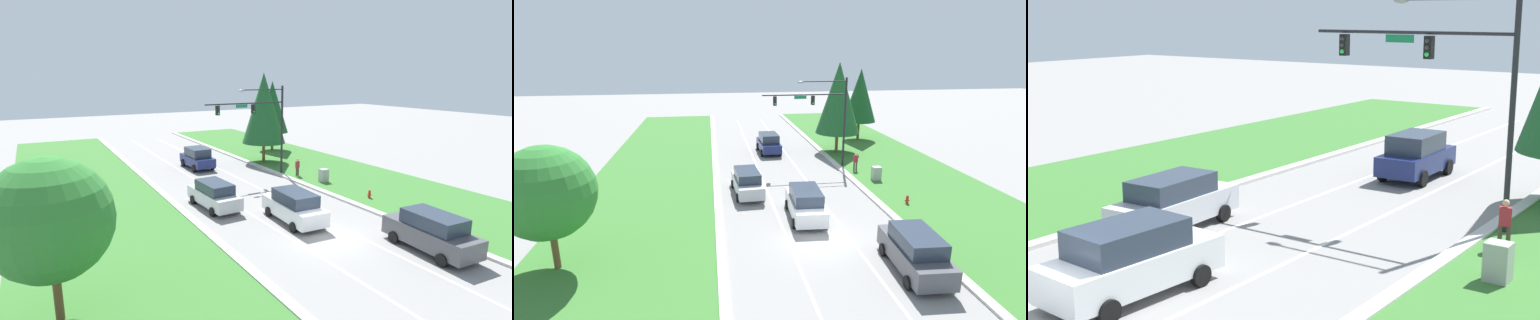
% 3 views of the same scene
% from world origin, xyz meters
% --- Properties ---
extents(ground_plane, '(160.00, 160.00, 0.00)m').
position_xyz_m(ground_plane, '(0.00, 0.00, 0.00)').
color(ground_plane, gray).
extents(curb_strip_right, '(0.50, 90.00, 0.15)m').
position_xyz_m(curb_strip_right, '(5.65, 0.00, 0.07)').
color(curb_strip_right, beige).
rests_on(curb_strip_right, ground_plane).
extents(curb_strip_left, '(0.50, 90.00, 0.15)m').
position_xyz_m(curb_strip_left, '(-5.65, 0.00, 0.07)').
color(curb_strip_left, beige).
rests_on(curb_strip_left, ground_plane).
extents(grass_verge_right, '(10.00, 90.00, 0.08)m').
position_xyz_m(grass_verge_right, '(10.90, 0.00, 0.04)').
color(grass_verge_right, '#38702D').
rests_on(grass_verge_right, ground_plane).
extents(grass_verge_left, '(10.00, 90.00, 0.08)m').
position_xyz_m(grass_verge_left, '(-10.90, 0.00, 0.04)').
color(grass_verge_left, '#38702D').
rests_on(grass_verge_left, ground_plane).
extents(lane_stripe_inner_left, '(0.14, 81.00, 0.01)m').
position_xyz_m(lane_stripe_inner_left, '(-1.80, 0.00, 0.00)').
color(lane_stripe_inner_left, white).
rests_on(lane_stripe_inner_left, ground_plane).
extents(lane_stripe_inner_right, '(0.14, 81.00, 0.01)m').
position_xyz_m(lane_stripe_inner_right, '(1.80, 0.00, 0.00)').
color(lane_stripe_inner_right, white).
rests_on(lane_stripe_inner_right, ground_plane).
extents(traffic_signal_mast, '(7.69, 0.41, 8.18)m').
position_xyz_m(traffic_signal_mast, '(4.03, 14.27, 5.43)').
color(traffic_signal_mast, black).
rests_on(traffic_signal_mast, ground_plane).
extents(navy_suv, '(2.24, 4.74, 2.07)m').
position_xyz_m(navy_suv, '(0.06, 20.18, 1.06)').
color(navy_suv, navy).
rests_on(navy_suv, ground_plane).
extents(silver_suv, '(2.25, 5.14, 1.88)m').
position_xyz_m(silver_suv, '(-3.38, 8.17, 0.96)').
color(silver_suv, silver).
rests_on(silver_suv, ground_plane).
extents(graphite_suv, '(2.38, 5.16, 2.09)m').
position_xyz_m(graphite_suv, '(3.74, -3.89, 1.06)').
color(graphite_suv, '#4C4C51').
rests_on(graphite_suv, ground_plane).
extents(white_suv, '(2.36, 5.11, 2.00)m').
position_xyz_m(white_suv, '(-0.07, 3.19, 1.02)').
color(white_suv, white).
rests_on(white_suv, ground_plane).
extents(utility_cabinet, '(0.70, 0.60, 1.20)m').
position_xyz_m(utility_cabinet, '(7.54, 9.67, 0.60)').
color(utility_cabinet, '#9E9E99').
rests_on(utility_cabinet, ground_plane).
extents(pedestrian, '(0.43, 0.33, 1.69)m').
position_xyz_m(pedestrian, '(6.75, 12.48, 0.94)').
color(pedestrian, '#42382D').
rests_on(pedestrian, ground_plane).
extents(fire_hydrant, '(0.34, 0.20, 0.70)m').
position_xyz_m(fire_hydrant, '(7.57, 4.30, 0.34)').
color(fire_hydrant, red).
rests_on(fire_hydrant, ground_plane).
extents(conifer_near_right_tree, '(4.52, 4.52, 9.38)m').
position_xyz_m(conifer_near_right_tree, '(7.14, 19.21, 5.76)').
color(conifer_near_right_tree, brown).
rests_on(conifer_near_right_tree, ground_plane).
extents(oak_near_left_tree, '(4.57, 4.57, 6.34)m').
position_xyz_m(oak_near_left_tree, '(-13.77, -1.12, 4.05)').
color(oak_near_left_tree, brown).
rests_on(oak_near_left_tree, ground_plane).
extents(conifer_far_right_tree, '(3.84, 3.84, 8.42)m').
position_xyz_m(conifer_far_right_tree, '(11.59, 24.72, 5.33)').
color(conifer_far_right_tree, brown).
rests_on(conifer_far_right_tree, ground_plane).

